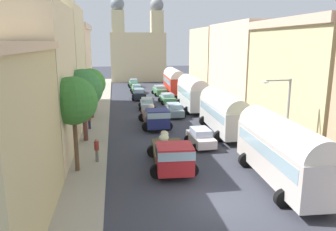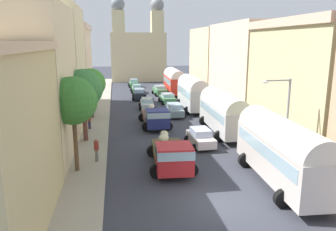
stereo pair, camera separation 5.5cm
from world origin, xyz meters
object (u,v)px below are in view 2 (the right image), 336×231
parked_bus_2 (193,92)px  cargo_truck_1 (155,117)px  car_2 (137,89)px  car_3 (134,83)px  car_4 (201,137)px  car_5 (174,110)px  cargo_truck_0 (172,154)px  car_1 (139,94)px  car_0 (147,104)px  pedestrian_1 (96,149)px  car_6 (168,98)px  streetlamp_near (283,114)px  parked_bus_1 (223,111)px  car_7 (160,90)px  parked_bus_0 (281,148)px  pedestrian_0 (89,120)px  parked_bus_3 (174,80)px

parked_bus_2 → cargo_truck_1: bearing=-125.2°
car_2 → car_3: bearing=90.6°
car_4 → car_5: 11.47m
car_5 → cargo_truck_0: bearing=-100.8°
car_1 → car_4: size_ratio=1.12×
car_5 → car_0: bearing=120.2°
car_5 → pedestrian_1: bearing=-120.0°
car_6 → streetlamp_near: (4.08, -25.13, 3.02)m
parked_bus_2 → cargo_truck_0: size_ratio=1.26×
cargo_truck_0 → parked_bus_1: bearing=53.2°
car_2 → car_4: (3.34, -30.32, 0.02)m
cargo_truck_1 → streetlamp_near: bearing=-57.4°
car_3 → car_6: 17.97m
car_3 → car_7: car_3 is taller
car_5 → streetlamp_near: size_ratio=0.69×
car_7 → car_1: bearing=-136.7°
parked_bus_0 → car_7: 35.56m
parked_bus_2 → pedestrian_0: size_ratio=4.70×
parked_bus_3 → pedestrian_1: (-11.17, -30.60, -1.25)m
parked_bus_1 → car_2: bearing=103.6°
car_2 → car_6: bearing=-70.1°
cargo_truck_1 → car_7: cargo_truck_1 is taller
car_7 → pedestrian_1: pedestrian_1 is taller
car_2 → parked_bus_2: bearing=-68.6°
cargo_truck_0 → parked_bus_3: bearing=79.5°
parked_bus_3 → pedestrian_1: size_ratio=5.13×
parked_bus_1 → car_0: size_ratio=2.15×
cargo_truck_1 → car_2: 23.78m
streetlamp_near → parked_bus_2: bearing=94.9°
parked_bus_1 → streetlamp_near: 9.06m
cargo_truck_0 → car_7: size_ratio=1.51×
car_1 → cargo_truck_0: bearing=-89.8°
parked_bus_3 → car_1: size_ratio=2.16×
car_0 → car_4: (2.94, -16.19, 0.02)m
car_1 → car_7: bearing=43.3°
car_3 → car_0: bearing=-88.7°
parked_bus_1 → car_2: 27.44m
parked_bus_0 → car_2: 38.93m
parked_bus_2 → car_0: 6.11m
car_0 → streetlamp_near: streetlamp_near is taller
car_1 → car_3: (-0.02, 13.66, -0.03)m
parked_bus_0 → pedestrian_1: bearing=154.7°
car_4 → streetlamp_near: size_ratio=0.65×
parked_bus_3 → car_2: bearing=158.0°
parked_bus_1 → cargo_truck_0: (-6.42, -8.60, -0.99)m
parked_bus_2 → pedestrian_0: 14.77m
car_1 → car_7: (3.65, 3.44, -0.02)m
parked_bus_2 → car_2: bearing=111.4°
parked_bus_1 → streetlamp_near: streetlamp_near is taller
car_6 → pedestrian_0: 16.62m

